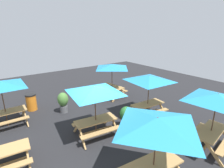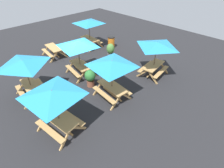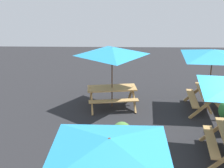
{
  "view_description": "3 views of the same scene",
  "coord_description": "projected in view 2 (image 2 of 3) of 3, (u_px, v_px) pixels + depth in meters",
  "views": [
    {
      "loc": [
        3.48,
        5.74,
        4.55
      ],
      "look_at": [
        -3.37,
        -3.46,
        0.9
      ],
      "focal_mm": 28.0,
      "sensor_mm": 36.0,
      "label": 1
    },
    {
      "loc": [
        -8.46,
        5.3,
        6.37
      ],
      "look_at": [
        -3.11,
        0.06,
        0.9
      ],
      "focal_mm": 28.0,
      "sensor_mm": 36.0,
      "label": 2
    },
    {
      "loc": [
        7.5,
        -3.21,
        4.84
      ],
      "look_at": [
        -3.37,
        -3.46,
        0.9
      ],
      "focal_mm": 50.0,
      "sensor_mm": 36.0,
      "label": 3
    }
  ],
  "objects": [
    {
      "name": "picnic_table_3",
      "position": [
        24.0,
        65.0,
        8.7
      ],
      "size": [
        2.22,
        2.22,
        2.34
      ],
      "rotation": [
        0.0,
        0.0,
        -0.12
      ],
      "color": "tan",
      "rests_on": "ground"
    },
    {
      "name": "picnic_table_0",
      "position": [
        112.0,
        66.0,
        8.64
      ],
      "size": [
        2.82,
        2.82,
        2.34
      ],
      "rotation": [
        0.0,
        0.0,
        -0.08
      ],
      "color": "tan",
      "rests_on": "ground"
    },
    {
      "name": "picnic_table_6",
      "position": [
        54.0,
        50.0,
        13.5
      ],
      "size": [
        1.93,
        1.68,
        0.81
      ],
      "rotation": [
        0.0,
        0.0,
        -0.1
      ],
      "color": "tan",
      "rests_on": "ground"
    },
    {
      "name": "trash_bin_orange",
      "position": [
        111.0,
        42.0,
        14.87
      ],
      "size": [
        0.59,
        0.59,
        0.98
      ],
      "color": "orange",
      "rests_on": "ground"
    },
    {
      "name": "potted_plant_1",
      "position": [
        90.0,
        77.0,
        10.29
      ],
      "size": [
        0.64,
        0.64,
        1.09
      ],
      "color": "#935138",
      "rests_on": "ground"
    },
    {
      "name": "picnic_table_1",
      "position": [
        78.0,
        47.0,
        10.53
      ],
      "size": [
        2.8,
        2.8,
        2.34
      ],
      "rotation": [
        0.0,
        0.0,
        -0.14
      ],
      "color": "tan",
      "rests_on": "ground"
    },
    {
      "name": "potted_plant_0",
      "position": [
        110.0,
        50.0,
        13.18
      ],
      "size": [
        0.59,
        0.59,
        1.18
      ],
      "color": "#59595B",
      "rests_on": "ground"
    },
    {
      "name": "ground_plane",
      "position": [
        80.0,
        75.0,
        11.64
      ],
      "size": [
        26.48,
        26.48,
        0.0
      ],
      "primitive_type": "plane",
      "color": "#232326",
      "rests_on": "ground"
    },
    {
      "name": "picnic_table_4",
      "position": [
        89.0,
        24.0,
        14.13
      ],
      "size": [
        2.83,
        2.83,
        2.34
      ],
      "rotation": [
        0.0,
        0.0,
        -0.02
      ],
      "color": "tan",
      "rests_on": "ground"
    },
    {
      "name": "picnic_table_2",
      "position": [
        157.0,
        47.0,
        10.47
      ],
      "size": [
        2.25,
        2.25,
        2.34
      ],
      "rotation": [
        0.0,
        0.0,
        1.7
      ],
      "color": "tan",
      "rests_on": "ground"
    },
    {
      "name": "picnic_table_5",
      "position": [
        53.0,
        96.0,
        6.78
      ],
      "size": [
        2.8,
        2.8,
        2.34
      ],
      "rotation": [
        0.0,
        0.0,
        0.13
      ],
      "color": "tan",
      "rests_on": "ground"
    }
  ]
}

